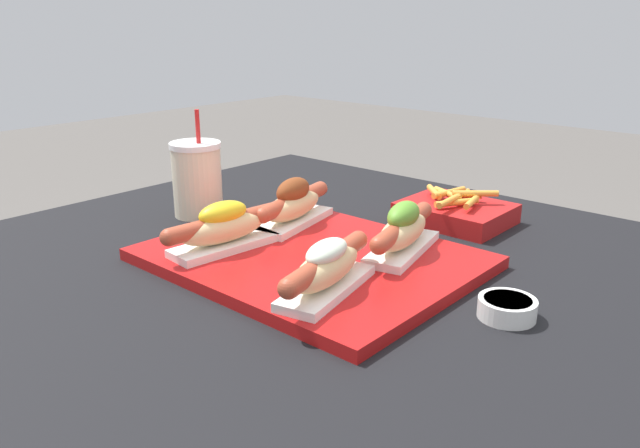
% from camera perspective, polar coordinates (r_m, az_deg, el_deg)
% --- Properties ---
extents(serving_tray, '(0.46, 0.36, 0.02)m').
position_cam_1_polar(serving_tray, '(0.93, -0.81, -3.15)').
color(serving_tray, '#B71414').
rests_on(serving_tray, patio_table).
extents(hot_dog_0, '(0.08, 0.21, 0.07)m').
position_cam_1_polar(hot_dog_0, '(0.94, -8.81, -0.31)').
color(hot_dog_0, white).
rests_on(hot_dog_0, serving_tray).
extents(hot_dog_1, '(0.10, 0.21, 0.07)m').
position_cam_1_polar(hot_dog_1, '(0.79, 0.62, -4.00)').
color(hot_dog_1, white).
rests_on(hot_dog_1, serving_tray).
extents(hot_dog_2, '(0.09, 0.21, 0.08)m').
position_cam_1_polar(hot_dog_2, '(1.05, -2.45, 1.82)').
color(hot_dog_2, white).
rests_on(hot_dog_2, serving_tray).
extents(hot_dog_3, '(0.10, 0.21, 0.08)m').
position_cam_1_polar(hot_dog_3, '(0.93, 7.59, -0.55)').
color(hot_dog_3, white).
rests_on(hot_dog_3, serving_tray).
extents(sauce_bowl, '(0.07, 0.07, 0.02)m').
position_cam_1_polar(sauce_bowl, '(0.80, 16.74, -7.29)').
color(sauce_bowl, white).
rests_on(sauce_bowl, patio_table).
extents(drink_cup, '(0.09, 0.09, 0.20)m').
position_cam_1_polar(drink_cup, '(1.17, -11.16, 4.07)').
color(drink_cup, beige).
rests_on(drink_cup, patio_table).
extents(fries_basket, '(0.18, 0.15, 0.06)m').
position_cam_1_polar(fries_basket, '(1.14, 12.30, 1.12)').
color(fries_basket, '#B21919').
rests_on(fries_basket, patio_table).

